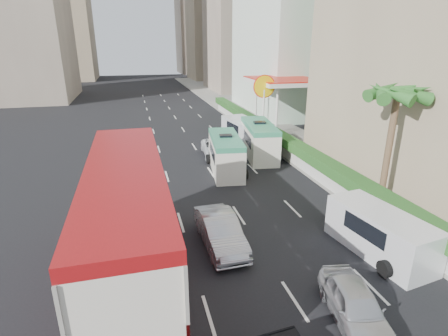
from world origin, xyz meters
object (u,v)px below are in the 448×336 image
object	(u,v)px
car_silver_lane_a	(220,245)
minibus_near	(226,154)
double_decker_bus	(130,233)
car_silver_lane_b	(353,321)
shell_station	(283,105)
van_asset	(217,156)
panel_van_near	(380,233)
panel_van_far	(243,132)
palm_tree	(388,150)
minibus_far	(259,140)

from	to	relation	value
car_silver_lane_a	minibus_near	distance (m)	10.19
double_decker_bus	car_silver_lane_b	bearing A→B (deg)	-25.80
car_silver_lane_b	shell_station	xyz separation A→B (m)	(8.91, 26.43, 2.75)
van_asset	shell_station	bearing A→B (deg)	43.28
double_decker_bus	car_silver_lane_a	xyz separation A→B (m)	(3.88, 2.34, -2.53)
car_silver_lane_b	panel_van_near	distance (m)	4.97
panel_van_near	panel_van_far	world-z (taller)	panel_van_far
panel_van_far	panel_van_near	bearing A→B (deg)	-96.08
car_silver_lane_b	palm_tree	distance (m)	10.56
van_asset	minibus_far	size ratio (longest dim) A/B	0.75
car_silver_lane_b	van_asset	distance (m)	19.19
minibus_near	car_silver_lane_b	bearing A→B (deg)	-81.13
panel_van_near	palm_tree	bearing A→B (deg)	42.96
car_silver_lane_b	panel_van_near	xyz separation A→B (m)	(3.49, 3.40, 0.99)
minibus_near	panel_van_far	distance (m)	7.74
minibus_far	panel_van_near	distance (m)	14.87
double_decker_bus	panel_van_near	bearing A→B (deg)	-0.16
van_asset	panel_van_near	world-z (taller)	panel_van_near
van_asset	panel_van_near	distance (m)	16.23
double_decker_bus	shell_station	bearing A→B (deg)	55.18
car_silver_lane_b	minibus_near	size ratio (longest dim) A/B	0.66
minibus_near	shell_station	bearing A→B (deg)	57.29
car_silver_lane_a	minibus_near	world-z (taller)	minibus_near
minibus_far	shell_station	xyz separation A→B (m)	(5.68, 8.17, 1.36)
van_asset	minibus_far	world-z (taller)	minibus_far
minibus_near	double_decker_bus	bearing A→B (deg)	-111.70
double_decker_bus	car_silver_lane_b	size ratio (longest dim) A/B	2.84
double_decker_bus	van_asset	size ratio (longest dim) A/B	2.33
minibus_near	van_asset	bearing A→B (deg)	94.33
panel_van_near	shell_station	xyz separation A→B (m)	(5.42, 23.03, 1.76)
shell_station	van_asset	bearing A→B (deg)	-141.38
van_asset	shell_station	size ratio (longest dim) A/B	0.59
car_silver_lane_a	panel_van_far	size ratio (longest dim) A/B	0.80
panel_van_far	palm_tree	xyz separation A→B (m)	(3.52, -14.90, 2.25)
double_decker_bus	van_asset	world-z (taller)	double_decker_bus
minibus_near	panel_van_far	world-z (taller)	minibus_near
car_silver_lane_a	car_silver_lane_b	size ratio (longest dim) A/B	1.16
car_silver_lane_b	minibus_far	distance (m)	18.59
minibus_far	panel_van_near	world-z (taller)	minibus_far
shell_station	minibus_near	bearing A→B (deg)	-130.21
car_silver_lane_a	panel_van_far	bearing A→B (deg)	66.90
double_decker_bus	panel_van_far	size ratio (longest dim) A/B	1.95
panel_van_far	van_asset	bearing A→B (deg)	-143.81
car_silver_lane_a	van_asset	size ratio (longest dim) A/B	0.95
double_decker_bus	minibus_far	world-z (taller)	double_decker_bus
car_silver_lane_b	panel_van_far	distance (m)	22.58
car_silver_lane_a	shell_station	xyz separation A→B (m)	(12.12, 20.66, 2.75)
minibus_far	panel_van_far	bearing A→B (deg)	99.10
palm_tree	minibus_near	bearing A→B (deg)	131.38
minibus_near	shell_station	world-z (taller)	shell_station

